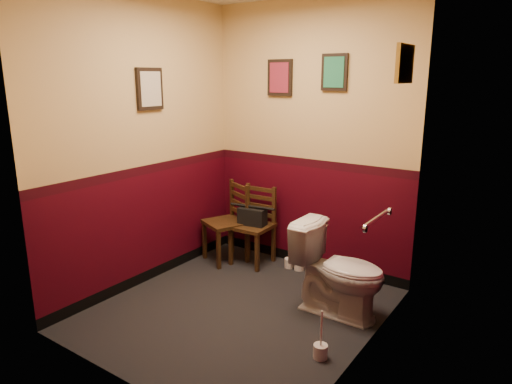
% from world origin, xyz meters
% --- Properties ---
extents(floor, '(2.20, 2.40, 0.00)m').
position_xyz_m(floor, '(0.00, 0.00, 0.00)').
color(floor, black).
rests_on(floor, ground).
extents(wall_back, '(2.20, 0.00, 2.70)m').
position_xyz_m(wall_back, '(0.00, 1.20, 1.35)').
color(wall_back, '#3C0410').
rests_on(wall_back, ground).
extents(wall_front, '(2.20, 0.00, 2.70)m').
position_xyz_m(wall_front, '(0.00, -1.20, 1.35)').
color(wall_front, '#3C0410').
rests_on(wall_front, ground).
extents(wall_left, '(0.00, 2.40, 2.70)m').
position_xyz_m(wall_left, '(-1.10, 0.00, 1.35)').
color(wall_left, '#3C0410').
rests_on(wall_left, ground).
extents(wall_right, '(0.00, 2.40, 2.70)m').
position_xyz_m(wall_right, '(1.10, 0.00, 1.35)').
color(wall_right, '#3C0410').
rests_on(wall_right, ground).
extents(grab_bar, '(0.05, 0.56, 0.06)m').
position_xyz_m(grab_bar, '(1.07, 0.25, 0.95)').
color(grab_bar, silver).
rests_on(grab_bar, wall_right).
extents(framed_print_back_a, '(0.28, 0.04, 0.36)m').
position_xyz_m(framed_print_back_a, '(-0.35, 1.18, 1.95)').
color(framed_print_back_a, black).
rests_on(framed_print_back_a, wall_back).
extents(framed_print_back_b, '(0.26, 0.04, 0.34)m').
position_xyz_m(framed_print_back_b, '(0.25, 1.18, 2.00)').
color(framed_print_back_b, black).
rests_on(framed_print_back_b, wall_back).
extents(framed_print_left, '(0.04, 0.30, 0.38)m').
position_xyz_m(framed_print_left, '(-1.08, 0.10, 1.85)').
color(framed_print_left, black).
rests_on(framed_print_left, wall_left).
extents(framed_print_right, '(0.04, 0.34, 0.28)m').
position_xyz_m(framed_print_right, '(1.08, 0.60, 2.05)').
color(framed_print_right, olive).
rests_on(framed_print_right, wall_right).
extents(toilet, '(0.78, 0.44, 0.77)m').
position_xyz_m(toilet, '(0.72, 0.43, 0.38)').
color(toilet, white).
rests_on(toilet, floor).
extents(toilet_brush, '(0.10, 0.10, 0.37)m').
position_xyz_m(toilet_brush, '(0.89, -0.23, 0.06)').
color(toilet_brush, silver).
rests_on(toilet_brush, floor).
extents(chair_left, '(0.53, 0.53, 0.86)m').
position_xyz_m(chair_left, '(-0.77, 0.84, 0.43)').
color(chair_left, '#452B14').
rests_on(chair_left, floor).
extents(chair_right, '(0.40, 0.40, 0.83)m').
position_xyz_m(chair_right, '(-0.50, 0.94, 0.42)').
color(chair_right, '#452B14').
rests_on(chair_right, floor).
extents(handbag, '(0.31, 0.19, 0.21)m').
position_xyz_m(handbag, '(-0.50, 0.90, 0.53)').
color(handbag, black).
rests_on(handbag, chair_right).
extents(tp_stack, '(0.22, 0.12, 0.20)m').
position_xyz_m(tp_stack, '(-0.05, 1.03, 0.08)').
color(tp_stack, silver).
rests_on(tp_stack, floor).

